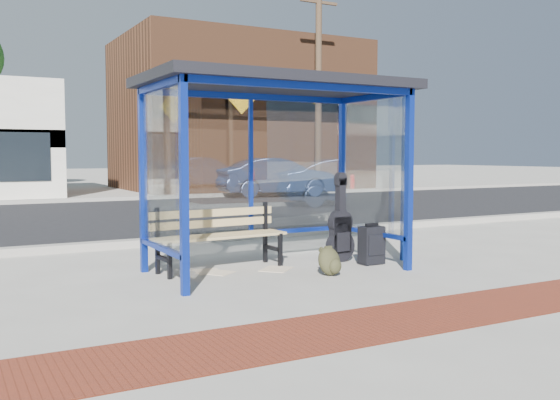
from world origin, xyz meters
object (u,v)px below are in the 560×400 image
bench (219,233)px  backpack (330,262)px  parked_car (277,177)px  fire_hydrant (352,182)px  suitcase (372,245)px  guitar_bag (340,231)px

bench → backpack: 1.49m
bench → parked_car: parked_car is taller
fire_hydrant → backpack: bearing=-126.0°
fire_hydrant → bench: bearing=-130.6°
fire_hydrant → suitcase: bearing=-124.3°
suitcase → backpack: bearing=-158.3°
bench → guitar_bag: (1.70, -0.26, -0.05)m
backpack → fire_hydrant: size_ratio=0.55×
suitcase → fire_hydrant: bearing=54.3°
parked_car → fire_hydrant: size_ratio=6.25×
parked_car → fire_hydrant: parked_car is taller
guitar_bag → backpack: bearing=-136.1°
bench → fire_hydrant: size_ratio=2.72×
suitcase → fire_hydrant: size_ratio=0.85×
guitar_bag → suitcase: (0.25, -0.38, -0.17)m
backpack → fire_hydrant: (10.74, 14.77, 0.18)m
guitar_bag → backpack: 1.06m
guitar_bag → parked_car: bearing=60.3°
guitar_bag → backpack: size_ratio=3.22×
bench → suitcase: size_ratio=3.18×
bench → guitar_bag: guitar_bag is taller
guitar_bag → suitcase: 0.49m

